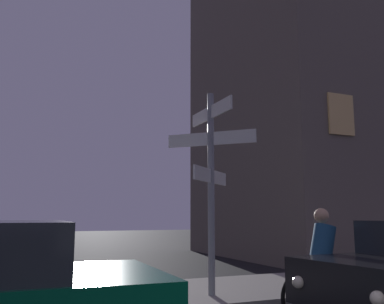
{
  "coord_description": "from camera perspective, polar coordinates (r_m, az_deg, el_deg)",
  "views": [
    {
      "loc": [
        -1.98,
        -0.94,
        1.51
      ],
      "look_at": [
        0.85,
        5.68,
        2.59
      ],
      "focal_mm": 39.32,
      "sensor_mm": 36.0,
      "label": 1
    }
  ],
  "objects": [
    {
      "name": "sidewalk_kerb",
      "position": [
        7.76,
        -8.41,
        -19.13
      ],
      "size": [
        40.0,
        2.62,
        0.14
      ],
      "primitive_type": "cube",
      "color": "gray",
      "rests_on": "ground_plane"
    },
    {
      "name": "signpost",
      "position": [
        7.55,
        2.59,
        -2.59
      ],
      "size": [
        1.21,
        1.61,
        3.58
      ],
      "color": "gray",
      "rests_on": "sidewalk_kerb"
    },
    {
      "name": "cyclist",
      "position": [
        6.78,
        17.74,
        -14.59
      ],
      "size": [
        1.82,
        0.35,
        1.61
      ],
      "color": "black",
      "rests_on": "ground_plane"
    },
    {
      "name": "building_right_block",
      "position": [
        20.09,
        23.24,
        9.26
      ],
      "size": [
        13.83,
        7.87,
        14.82
      ],
      "color": "#6B6056",
      "rests_on": "ground_plane"
    }
  ]
}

